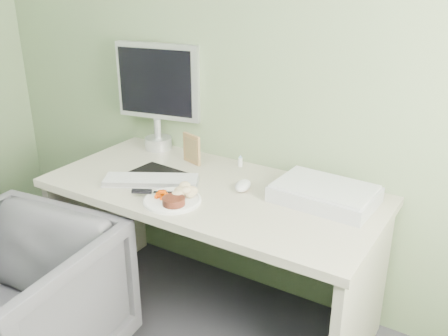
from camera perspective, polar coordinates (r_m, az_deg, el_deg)
The scene contains 15 objects.
wall_back at distance 2.49m, azimuth 3.23°, elevation 14.00°, with size 3.50×3.50×0.00m, color #6A825B.
desk at distance 2.44m, azimuth -1.45°, elevation -6.18°, with size 1.60×0.75×0.73m.
plate at distance 2.23m, azimuth -5.92°, elevation -3.72°, with size 0.26×0.26×0.01m, color white.
steak at distance 2.17m, azimuth -5.78°, elevation -3.78°, with size 0.10×0.10×0.03m, color black.
potato_pile at distance 2.23m, azimuth -4.41°, elevation -2.54°, with size 0.11×0.08×0.06m, color tan.
carrot_heap at distance 2.24m, azimuth -7.09°, elevation -2.92°, with size 0.06×0.05×0.04m, color #FF5405.
steak_knife at distance 2.28m, azimuth -8.46°, elevation -2.71°, with size 0.22×0.12×0.02m.
mousepad at distance 2.52m, azimuth -7.94°, elevation -0.73°, with size 0.26×0.23×0.00m, color black.
keyboard at distance 2.42m, azimuth -8.33°, elevation -1.33°, with size 0.45×0.13×0.02m, color white.
computer_mouse at distance 2.33m, azimuth 2.18°, elevation -2.03°, with size 0.07×0.12×0.04m, color white.
photo_frame at distance 2.62m, azimuth -3.72°, elevation 2.20°, with size 0.13×0.01×0.16m, color olive.
eyedrop_bottle at distance 2.59m, azimuth 1.88°, elevation 0.79°, with size 0.02×0.02×0.06m.
scanner at distance 2.25m, azimuth 11.41°, elevation -3.00°, with size 0.44×0.29×0.07m, color #ACAFB3.
monitor at distance 2.80m, azimuth -7.54°, elevation 8.76°, with size 0.49×0.17×0.59m.
desk_chair at distance 2.40m, azimuth -22.58°, elevation -14.32°, with size 0.74×0.76×0.69m, color #3E3D43.
Camera 1 is at (1.18, -0.16, 1.71)m, focal length 40.00 mm.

